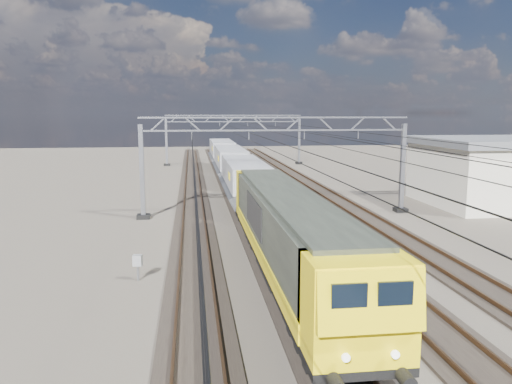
{
  "coord_description": "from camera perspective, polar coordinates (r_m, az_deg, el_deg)",
  "views": [
    {
      "loc": [
        -6.06,
        -31.17,
        7.36
      ],
      "look_at": [
        -2.03,
        -0.16,
        2.4
      ],
      "focal_mm": 35.0,
      "sensor_mm": 36.0,
      "label": 1
    }
  ],
  "objects": [
    {
      "name": "hopper_wagon_third",
      "position": [
        67.07,
        -3.92,
        4.61
      ],
      "size": [
        3.38,
        13.0,
        3.25
      ],
      "color": "black",
      "rests_on": "ground"
    },
    {
      "name": "trackside_cabinet",
      "position": [
        22.82,
        -13.38,
        -7.71
      ],
      "size": [
        0.43,
        0.35,
        1.18
      ],
      "rotation": [
        0.0,
        0.0,
        -0.15
      ],
      "color": "gray",
      "rests_on": "ground"
    },
    {
      "name": "overhead_wires",
      "position": [
        39.67,
        1.4,
        6.68
      ],
      "size": [
        12.03,
        140.0,
        0.53
      ],
      "color": "black",
      "rests_on": "ground"
    },
    {
      "name": "track_loco",
      "position": [
        32.27,
        0.02,
        -4.04
      ],
      "size": [
        2.6,
        140.0,
        0.3
      ],
      "color": "black",
      "rests_on": "ground"
    },
    {
      "name": "hopper_wagon_lead",
      "position": [
        38.9,
        -1.34,
        1.44
      ],
      "size": [
        3.38,
        13.0,
        3.25
      ],
      "color": "black",
      "rests_on": "ground"
    },
    {
      "name": "hopper_wagon_mid",
      "position": [
        52.96,
        -2.97,
        3.44
      ],
      "size": [
        3.38,
        13.0,
        3.25
      ],
      "color": "black",
      "rests_on": "ground"
    },
    {
      "name": "catenary_gantry_far",
      "position": [
        71.51,
        -2.55,
        6.24
      ],
      "size": [
        19.9,
        0.9,
        7.11
      ],
      "color": "gray",
      "rests_on": "ground"
    },
    {
      "name": "track_outer_east",
      "position": [
        34.21,
        13.46,
        -3.54
      ],
      "size": [
        2.6,
        140.0,
        0.3
      ],
      "color": "black",
      "rests_on": "ground"
    },
    {
      "name": "ground",
      "position": [
        32.6,
        3.52,
        -4.05
      ],
      "size": [
        160.0,
        160.0,
        0.0
      ],
      "primitive_type": "plane",
      "color": "#2B2620",
      "rests_on": "ground"
    },
    {
      "name": "track_outer_west",
      "position": [
        32.01,
        -7.11,
        -4.22
      ],
      "size": [
        2.6,
        140.0,
        0.3
      ],
      "color": "black",
      "rests_on": "ground"
    },
    {
      "name": "locomotive",
      "position": [
        21.64,
        3.63,
        -4.46
      ],
      "size": [
        2.76,
        21.1,
        3.62
      ],
      "color": "black",
      "rests_on": "ground"
    },
    {
      "name": "catenary_gantry_mid",
      "position": [
        35.86,
        2.37,
        3.48
      ],
      "size": [
        19.9,
        0.9,
        7.11
      ],
      "color": "gray",
      "rests_on": "ground"
    },
    {
      "name": "track_inner_east",
      "position": [
        33.01,
        6.94,
        -3.81
      ],
      "size": [
        2.6,
        140.0,
        0.3
      ],
      "color": "black",
      "rests_on": "ground"
    }
  ]
}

